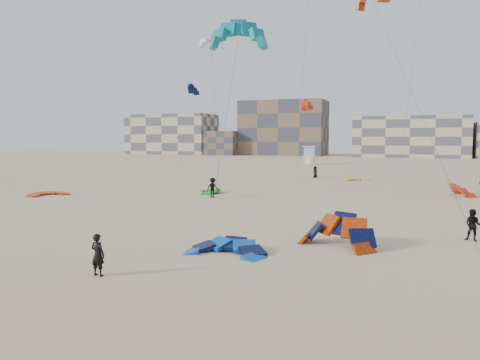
% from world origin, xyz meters
% --- Properties ---
extents(ground, '(320.00, 320.00, 0.00)m').
position_xyz_m(ground, '(0.00, 0.00, 0.00)').
color(ground, '#D4B98E').
rests_on(ground, ground).
extents(kite_ground_blue, '(3.90, 4.11, 2.14)m').
position_xyz_m(kite_ground_blue, '(3.27, 1.52, 0.00)').
color(kite_ground_blue, blue).
rests_on(kite_ground_blue, ground).
extents(kite_ground_orange, '(5.36, 5.32, 4.09)m').
position_xyz_m(kite_ground_orange, '(7.90, 4.74, 0.00)').
color(kite_ground_orange, '#FF3A08').
rests_on(kite_ground_orange, ground).
extents(kite_ground_red, '(5.00, 4.93, 0.80)m').
position_xyz_m(kite_ground_red, '(-21.35, 16.78, 0.00)').
color(kite_ground_red, red).
rests_on(kite_ground_red, ground).
extents(kite_ground_green, '(4.50, 4.39, 1.54)m').
position_xyz_m(kite_ground_green, '(-7.74, 23.92, 0.00)').
color(kite_ground_green, green).
rests_on(kite_ground_green, ground).
extents(kite_ground_red_far, '(4.26, 4.17, 3.46)m').
position_xyz_m(kite_ground_red_far, '(15.79, 30.25, 0.00)').
color(kite_ground_red_far, red).
rests_on(kite_ground_red_far, ground).
extents(kite_ground_yellow, '(4.52, 4.61, 0.59)m').
position_xyz_m(kite_ground_yellow, '(4.45, 43.46, 0.00)').
color(kite_ground_yellow, yellow).
rests_on(kite_ground_yellow, ground).
extents(kitesurfer_main, '(0.64, 0.44, 1.69)m').
position_xyz_m(kitesurfer_main, '(-0.11, -3.54, 0.85)').
color(kitesurfer_main, black).
rests_on(kitesurfer_main, ground).
extents(kitesurfer_b, '(1.00, 0.89, 1.69)m').
position_xyz_m(kitesurfer_b, '(14.45, 8.64, 0.85)').
color(kitesurfer_b, black).
rests_on(kitesurfer_b, ground).
extents(kitesurfer_c, '(1.28, 1.35, 1.84)m').
position_xyz_m(kitesurfer_c, '(-5.89, 20.71, 0.92)').
color(kitesurfer_c, black).
rests_on(kitesurfer_c, ground).
extents(kitesurfer_e, '(0.94, 0.79, 1.64)m').
position_xyz_m(kitesurfer_e, '(-1.41, 45.66, 0.82)').
color(kitesurfer_e, black).
rests_on(kitesurfer_e, ground).
extents(kite_fly_teal_a, '(5.76, 5.84, 14.50)m').
position_xyz_m(kite_fly_teal_a, '(-2.49, 18.45, 13.72)').
color(kite_fly_teal_a, '#0B84A5').
rests_on(kite_fly_teal_a, ground).
extents(kite_fly_grey, '(4.63, 6.08, 17.56)m').
position_xyz_m(kite_fly_grey, '(-12.90, 36.55, 17.42)').
color(kite_fly_grey, white).
rests_on(kite_fly_grey, ground).
extents(kite_fly_navy, '(3.89, 10.17, 13.72)m').
position_xyz_m(kite_fly_navy, '(-22.94, 51.50, 13.35)').
color(kite_fly_navy, '#0A0F39').
rests_on(kite_fly_navy, ground).
extents(kite_fly_red, '(5.60, 4.79, 11.25)m').
position_xyz_m(kite_fly_red, '(-5.57, 58.63, 10.84)').
color(kite_fly_red, red).
rests_on(kite_fly_red, ground).
extents(lifeguard_tower_far, '(3.08, 5.47, 3.86)m').
position_xyz_m(lifeguard_tower_far, '(-9.69, 80.33, 1.91)').
color(lifeguard_tower_far, white).
rests_on(lifeguard_tower_far, ground).
extents(condo_west_a, '(30.00, 15.00, 14.00)m').
position_xyz_m(condo_west_a, '(-70.00, 130.00, 7.00)').
color(condo_west_a, '#C2B28E').
rests_on(condo_west_a, ground).
extents(condo_west_b, '(28.00, 14.00, 18.00)m').
position_xyz_m(condo_west_b, '(-30.00, 134.00, 9.00)').
color(condo_west_b, brown).
rests_on(condo_west_b, ground).
extents(condo_mid, '(32.00, 16.00, 12.00)m').
position_xyz_m(condo_mid, '(10.00, 130.00, 6.00)').
color(condo_mid, '#C2B28E').
rests_on(condo_mid, ground).
extents(condo_fill_left, '(12.00, 10.00, 8.00)m').
position_xyz_m(condo_fill_left, '(-50.00, 128.00, 4.00)').
color(condo_fill_left, brown).
rests_on(condo_fill_left, ground).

